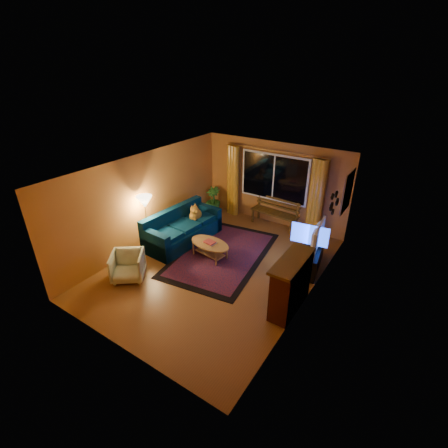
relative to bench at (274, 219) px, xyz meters
The scene contains 22 objects.
floor 2.77m from the bench, 94.08° to the right, with size 4.50×6.00×0.02m, color brown.
ceiling 3.58m from the bench, 94.08° to the right, with size 4.50×6.00×0.02m, color white.
wall_back 1.08m from the bench, 127.05° to the left, with size 4.50×0.02×2.50m, color #BB7533.
wall_left 3.83m from the bench, 131.77° to the right, with size 0.02×6.00×2.50m, color #BB7533.
wall_right 3.59m from the bench, 53.11° to the right, with size 0.02×6.00×2.50m, color #BB7533.
window 1.26m from the bench, 135.19° to the left, with size 2.00×0.02×1.30m, color black.
curtain_rod 2.05m from the bench, 142.61° to the left, with size 0.03×0.03×3.20m, color #BF8C3F.
curtain_left 1.79m from the bench, behind, with size 0.36×0.36×2.24m, color gold.
curtain_right 1.47m from the bench, ahead, with size 0.36×0.36×2.24m, color gold.
bench is the anchor object (origin of this frame).
potted_plant 2.17m from the bench, behind, with size 0.47×0.47×0.85m, color #235B1E.
sofa 2.81m from the bench, 127.10° to the right, with size 0.97×2.25×0.91m, color #031E34.
dog 2.43m from the bench, 133.51° to the right, with size 0.32×0.44×0.48m, color #A17023, non-canonical shape.
armchair 4.57m from the bench, 111.25° to the right, with size 0.70×0.66×0.72m, color beige.
floor_lamp 3.79m from the bench, 125.80° to the right, with size 0.25×0.25×1.52m, color #BF8C3F.
rug 2.27m from the bench, 100.39° to the right, with size 2.09×3.30×0.02m, color maroon.
coffee_table 2.55m from the bench, 103.73° to the right, with size 1.14×1.14×0.41m, color #A9793D.
tv_console 2.27m from the bench, 41.54° to the right, with size 0.44×1.32×0.55m, color black.
television 2.36m from the bench, 41.54° to the right, with size 1.10×0.14×0.64m, color black.
fireplace 3.67m from the bench, 59.52° to the right, with size 0.40×1.20×1.10m, color maroon.
mirror_cluster 2.94m from the bench, 35.76° to the right, with size 0.06×0.60×0.56m, color black, non-canonical shape.
painting 2.50m from the bench, ahead, with size 0.04×0.76×0.96m, color #C6500E.
Camera 1 is at (3.79, -5.44, 4.55)m, focal length 26.00 mm.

